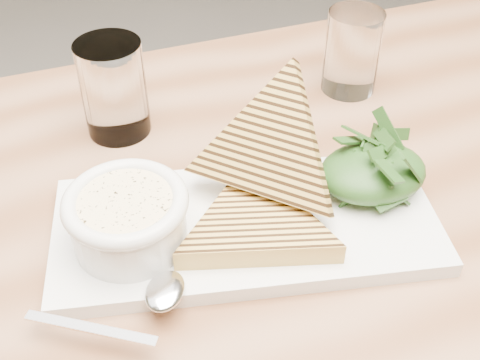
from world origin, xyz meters
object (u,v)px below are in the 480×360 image
object	(u,v)px
platter	(246,226)
soup_bowl	(129,224)
table_top	(254,264)
glass_far	(352,52)
glass_near	(114,89)

from	to	relation	value
platter	soup_bowl	xyz separation A→B (m)	(-0.11, 0.01, 0.03)
table_top	soup_bowl	distance (m)	0.13
table_top	soup_bowl	size ratio (longest dim) A/B	11.61
table_top	soup_bowl	xyz separation A→B (m)	(-0.11, 0.03, 0.06)
platter	soup_bowl	size ratio (longest dim) A/B	3.53
table_top	glass_far	xyz separation A→B (m)	(0.20, 0.23, 0.07)
table_top	glass_far	world-z (taller)	glass_far
soup_bowl	platter	bearing A→B (deg)	-3.04
platter	glass_near	bearing A→B (deg)	114.39
soup_bowl	glass_far	xyz separation A→B (m)	(0.31, 0.20, 0.01)
platter	glass_far	bearing A→B (deg)	45.60
glass_far	soup_bowl	bearing A→B (deg)	-147.17
platter	glass_near	world-z (taller)	glass_near
glass_near	glass_far	size ratio (longest dim) A/B	1.08
table_top	glass_near	size ratio (longest dim) A/B	10.73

